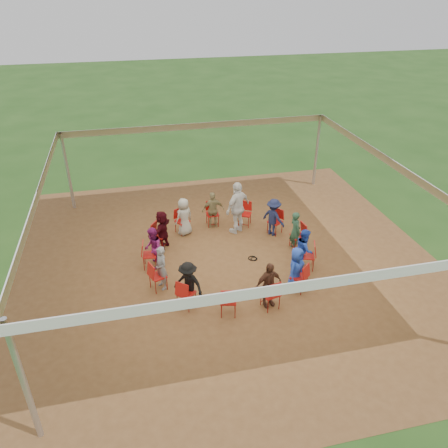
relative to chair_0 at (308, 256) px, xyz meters
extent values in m
plane|color=#224716|center=(-2.28, 0.85, -0.45)|extent=(80.00, 80.00, 0.00)
plane|color=brown|center=(-2.28, 0.85, -0.44)|extent=(13.00, 13.00, 0.00)
cylinder|color=#B2B2B7|center=(-7.28, -4.15, 1.05)|extent=(0.12, 0.12, 3.00)
cylinder|color=#B2B2B7|center=(-7.28, 5.85, 1.05)|extent=(0.12, 0.12, 3.00)
cylinder|color=#B2B2B7|center=(2.72, 5.85, 1.05)|extent=(0.12, 0.12, 3.00)
plane|color=white|center=(-2.28, 0.85, 2.55)|extent=(10.30, 10.30, 0.00)
cube|color=white|center=(-2.28, -4.30, 2.43)|extent=(10.30, 0.03, 0.24)
cube|color=white|center=(-2.28, 6.00, 2.43)|extent=(10.30, 0.03, 0.24)
cube|color=white|center=(-7.43, 0.85, 2.43)|extent=(0.03, 10.30, 0.24)
cube|color=white|center=(2.87, 0.85, 2.43)|extent=(0.03, 10.30, 0.24)
imported|color=#2142B2|center=(-0.11, 0.04, 0.23)|extent=(0.58, 0.75, 1.35)
imported|color=#244832|center=(0.02, 1.14, 0.23)|extent=(0.38, 0.53, 1.35)
imported|color=#181E3F|center=(-0.38, 2.18, 0.23)|extent=(0.85, 0.96, 1.35)
imported|color=#918557|center=(-2.29, 3.17, 0.23)|extent=(0.79, 0.41, 1.35)
imported|color=#A5A392|center=(-3.37, 2.90, 0.23)|extent=(0.76, 0.64, 1.35)
imported|color=#38070E|center=(-4.19, 2.16, 0.23)|extent=(1.09, 1.30, 1.35)
imported|color=#801B61|center=(-4.58, 1.12, 0.23)|extent=(0.45, 0.70, 1.35)
imported|color=gray|center=(-4.44, 0.03, 0.23)|extent=(0.48, 0.58, 1.35)
imported|color=black|center=(-3.81, -0.88, 0.23)|extent=(0.94, 0.90, 1.35)
imported|color=#512E20|center=(-1.72, -1.39, 0.23)|extent=(0.87, 0.59, 1.35)
imported|color=#2142B2|center=(-0.74, -0.87, 0.23)|extent=(0.74, 0.72, 1.35)
imported|color=silver|center=(-1.53, 2.64, 0.50)|extent=(1.24, 1.10, 1.89)
torus|color=black|center=(-1.49, 0.86, -0.43)|extent=(0.35, 0.35, 0.03)
torus|color=black|center=(-1.45, 0.82, -0.43)|extent=(0.28, 0.28, 0.03)
cube|color=#B7B7BC|center=(-0.32, 0.12, 0.13)|extent=(0.34, 0.40, 0.02)
cube|color=#B7B7BC|center=(-0.21, 0.08, 0.25)|extent=(0.19, 0.34, 0.22)
cube|color=#CCE0FF|center=(-0.22, 0.08, 0.25)|extent=(0.15, 0.30, 0.19)
camera|label=1|loc=(-4.98, -10.25, 7.40)|focal=35.00mm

